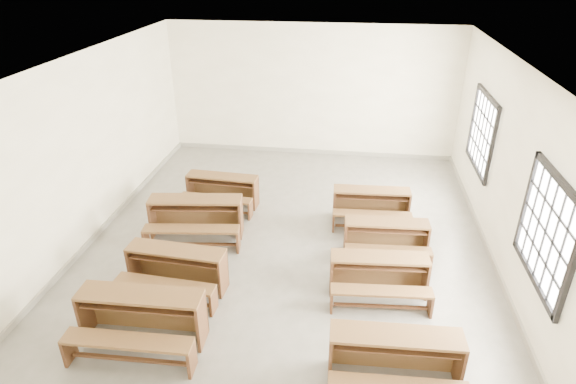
# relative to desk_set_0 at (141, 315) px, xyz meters

# --- Properties ---
(room) EXTENTS (8.50, 8.50, 3.20)m
(room) POSITION_rel_desk_set_0_xyz_m (1.66, 2.66, 1.71)
(room) COLOR gray
(room) RESTS_ON ground
(desk_set_0) EXTENTS (1.66, 0.89, 0.74)m
(desk_set_0) POSITION_rel_desk_set_0_xyz_m (0.00, 0.00, 0.00)
(desk_set_0) COLOR brown
(desk_set_0) RESTS_ON ground
(desk_set_1) EXTENTS (1.55, 0.88, 0.68)m
(desk_set_1) POSITION_rel_desk_set_0_xyz_m (0.07, 1.14, -0.03)
(desk_set_1) COLOR brown
(desk_set_1) RESTS_ON ground
(desk_set_2) EXTENTS (1.74, 1.05, 0.74)m
(desk_set_2) POSITION_rel_desk_set_0_xyz_m (-0.10, 2.64, 0.00)
(desk_set_2) COLOR brown
(desk_set_2) RESTS_ON ground
(desk_set_3) EXTENTS (1.48, 0.83, 0.64)m
(desk_set_3) POSITION_rel_desk_set_0_xyz_m (0.06, 3.85, -0.05)
(desk_set_3) COLOR brown
(desk_set_3) RESTS_ON ground
(desk_set_4) EXTENTS (1.59, 0.87, 0.70)m
(desk_set_4) POSITION_rel_desk_set_0_xyz_m (3.25, -0.25, -0.02)
(desk_set_4) COLOR brown
(desk_set_4) RESTS_ON ground
(desk_set_5) EXTENTS (1.50, 0.85, 0.65)m
(desk_set_5) POSITION_rel_desk_set_0_xyz_m (3.12, 1.41, -0.05)
(desk_set_5) COLOR brown
(desk_set_5) RESTS_ON ground
(desk_set_6) EXTENTS (1.44, 0.80, 0.63)m
(desk_set_6) POSITION_rel_desk_set_0_xyz_m (3.27, 2.49, -0.06)
(desk_set_6) COLOR brown
(desk_set_6) RESTS_ON ground
(desk_set_7) EXTENTS (1.47, 0.81, 0.65)m
(desk_set_7) POSITION_rel_desk_set_0_xyz_m (3.04, 3.63, -0.05)
(desk_set_7) COLOR brown
(desk_set_7) RESTS_ON ground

